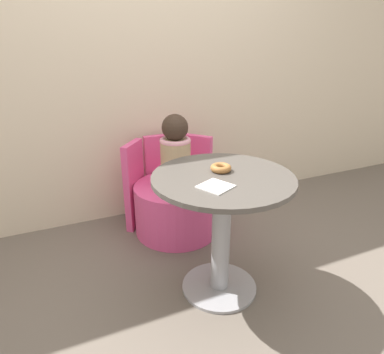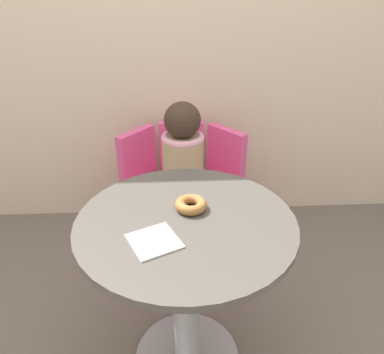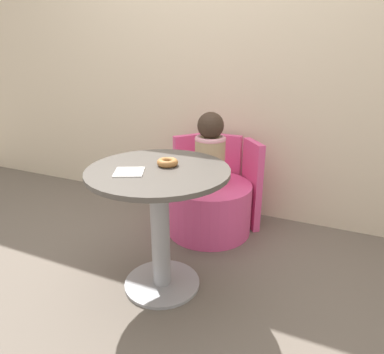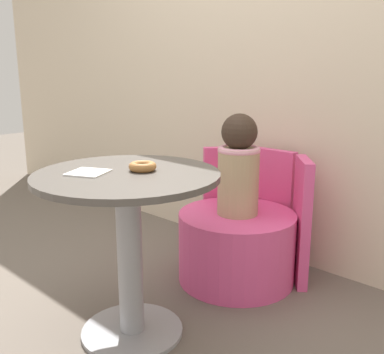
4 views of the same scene
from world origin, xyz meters
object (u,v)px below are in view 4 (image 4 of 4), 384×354
tub_chair (237,247)px  donut (143,166)px  round_table (129,223)px  child_figure (239,166)px

tub_chair → donut: 0.82m
tub_chair → donut: donut is taller
round_table → donut: size_ratio=6.66×
round_table → donut: 0.23m
round_table → donut: donut is taller
child_figure → donut: 0.64m
child_figure → round_table: bearing=-91.0°
round_table → child_figure: child_figure is taller
round_table → child_figure: (0.01, 0.69, 0.12)m
child_figure → tub_chair: bearing=0.0°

